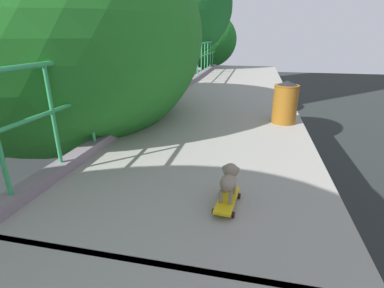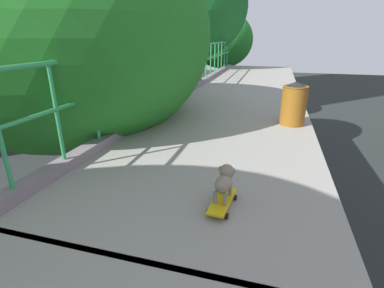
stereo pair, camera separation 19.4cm
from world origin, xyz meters
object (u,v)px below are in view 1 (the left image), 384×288
(car_red_taxi_fifth, at_px, (91,198))
(litter_bin, at_px, (285,102))
(small_dog, at_px, (229,179))
(city_bus, at_px, (130,99))
(toy_skateboard, at_px, (227,200))

(car_red_taxi_fifth, height_order, litter_bin, litter_bin)
(car_red_taxi_fifth, distance_m, litter_bin, 8.79)
(car_red_taxi_fifth, height_order, small_dog, small_dog)
(car_red_taxi_fifth, distance_m, small_dog, 9.76)
(city_bus, height_order, toy_skateboard, toy_skateboard)
(car_red_taxi_fifth, xyz_separation_m, city_bus, (-3.72, 12.38, 1.22))
(car_red_taxi_fifth, relative_size, toy_skateboard, 7.37)
(city_bus, distance_m, litter_bin, 19.04)
(toy_skateboard, bearing_deg, city_bus, 117.06)
(city_bus, xyz_separation_m, litter_bin, (10.30, -15.60, 3.64))
(city_bus, distance_m, toy_skateboard, 21.23)
(small_dog, height_order, litter_bin, litter_bin)
(car_red_taxi_fifth, height_order, city_bus, city_bus)
(car_red_taxi_fifth, distance_m, city_bus, 12.98)
(car_red_taxi_fifth, relative_size, city_bus, 0.36)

